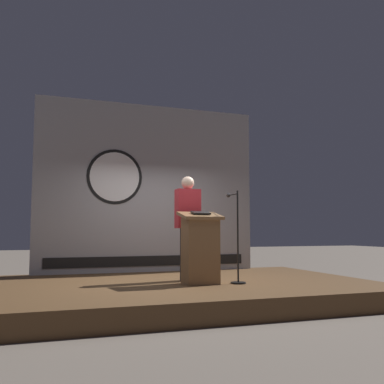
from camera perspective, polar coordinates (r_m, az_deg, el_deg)
The scene contains 6 objects.
ground_plane at distance 7.17m, azimuth -2.30°, elevation -14.25°, with size 40.00×40.00×0.00m, color #6B6056.
stage_platform at distance 7.14m, azimuth -2.29°, elevation -13.06°, with size 6.40×4.00×0.30m, color brown.
banner_display at distance 8.90m, azimuth -5.80°, elevation 0.55°, with size 4.56×0.12×3.45m.
podium at distance 6.80m, azimuth 1.11°, elevation -7.45°, with size 0.64×0.50×1.15m.
speaker_person at distance 7.23m, azimuth -0.57°, elevation -4.65°, with size 0.40×0.26×1.75m.
microphone_stand at distance 6.94m, azimuth 5.96°, elevation -7.75°, with size 0.24×0.51×1.47m.
Camera 1 is at (-2.05, -6.77, 1.14)m, focal length 40.09 mm.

